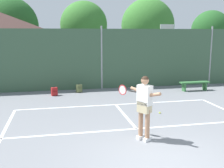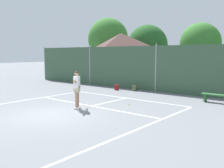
{
  "view_description": "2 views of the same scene",
  "coord_description": "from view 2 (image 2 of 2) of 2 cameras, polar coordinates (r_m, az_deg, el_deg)",
  "views": [
    {
      "loc": [
        -2.45,
        -5.43,
        3.02
      ],
      "look_at": [
        -0.54,
        3.72,
        1.25
      ],
      "focal_mm": 43.45,
      "sensor_mm": 36.0,
      "label": 1
    },
    {
      "loc": [
        9.0,
        -6.73,
        2.71
      ],
      "look_at": [
        -1.16,
        5.55,
        0.77
      ],
      "focal_mm": 40.66,
      "sensor_mm": 36.0,
      "label": 2
    }
  ],
  "objects": [
    {
      "name": "clubhouse_building",
      "position": [
        26.04,
        1.99,
        6.38
      ],
      "size": [
        6.72,
        4.46,
        4.73
      ],
      "color": "silver",
      "rests_on": "ground"
    },
    {
      "name": "chainlink_fence",
      "position": [
        18.16,
        9.82,
        3.41
      ],
      "size": [
        26.09,
        0.09,
        3.38
      ],
      "color": "#38563D",
      "rests_on": "ground"
    },
    {
      "name": "ground_plane",
      "position": [
        11.56,
        -13.34,
        -6.79
      ],
      "size": [
        120.0,
        120.0,
        0.0
      ],
      "primitive_type": "plane",
      "color": "slate"
    },
    {
      "name": "backpack_olive",
      "position": [
        18.37,
        5.05,
        -0.95
      ],
      "size": [
        0.32,
        0.31,
        0.46
      ],
      "color": "#566038",
      "rests_on": "ground"
    },
    {
      "name": "court_markings",
      "position": [
        11.95,
        -10.85,
        -6.27
      ],
      "size": [
        8.3,
        11.1,
        0.01
      ],
      "color": "white",
      "rests_on": "ground"
    },
    {
      "name": "courtside_bench",
      "position": [
        14.98,
        22.45,
        -2.61
      ],
      "size": [
        1.6,
        0.36,
        0.48
      ],
      "color": "#336B38",
      "rests_on": "ground"
    },
    {
      "name": "backpack_red",
      "position": [
        18.72,
        1.04,
        -0.78
      ],
      "size": [
        0.32,
        0.31,
        0.46
      ],
      "color": "maroon",
      "rests_on": "ground"
    },
    {
      "name": "treeline_backdrop",
      "position": [
        26.66,
        14.28,
        9.14
      ],
      "size": [
        27.42,
        4.62,
        7.02
      ],
      "color": "brown",
      "rests_on": "ground"
    },
    {
      "name": "tennis_ball",
      "position": [
        13.35,
        3.77,
        -4.63
      ],
      "size": [
        0.07,
        0.07,
        0.07
      ],
      "primitive_type": "sphere",
      "color": "#CCE033",
      "rests_on": "ground"
    },
    {
      "name": "tennis_player",
      "position": [
        12.4,
        -7.9,
        -0.53
      ],
      "size": [
        0.92,
        1.18,
        1.85
      ],
      "color": "silver",
      "rests_on": "ground"
    }
  ]
}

